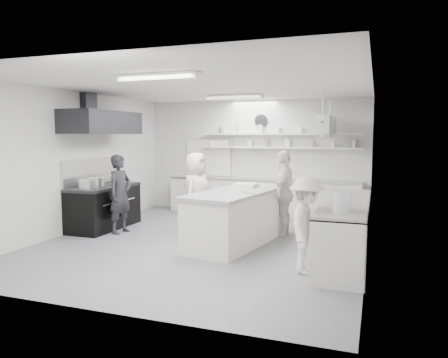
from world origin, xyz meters
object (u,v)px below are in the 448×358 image
(stove, at_px, (104,208))
(cook_stove, at_px, (120,194))
(prep_island, at_px, (239,218))
(cook_back, at_px, (197,188))
(back_counter, at_px, (262,197))
(right_counter, at_px, (346,230))

(stove, bearing_deg, cook_stove, -24.20)
(prep_island, bearing_deg, cook_back, 138.57)
(cook_back, bearing_deg, cook_stove, 59.85)
(prep_island, bearing_deg, stove, -174.39)
(stove, xyz_separation_m, cook_stove, (0.61, -0.27, 0.38))
(back_counter, distance_m, right_counter, 4.13)
(prep_island, distance_m, cook_back, 3.01)
(prep_island, bearing_deg, cook_stove, -169.37)
(back_counter, bearing_deg, right_counter, -55.35)
(back_counter, bearing_deg, stove, -136.01)
(prep_island, distance_m, cook_stove, 2.65)
(stove, height_order, right_counter, right_counter)
(cook_stove, bearing_deg, prep_island, -81.18)
(right_counter, distance_m, prep_island, 2.05)
(prep_island, xyz_separation_m, cook_stove, (-2.62, -0.04, 0.35))
(stove, bearing_deg, cook_back, 57.39)
(stove, xyz_separation_m, prep_island, (3.23, -0.23, 0.04))
(right_counter, bearing_deg, cook_stove, 175.98)
(stove, relative_size, cook_back, 1.25)
(back_counter, height_order, cook_stove, cook_stove)
(cook_stove, bearing_deg, cook_back, -9.34)
(stove, xyz_separation_m, cook_back, (1.35, 2.11, 0.27))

